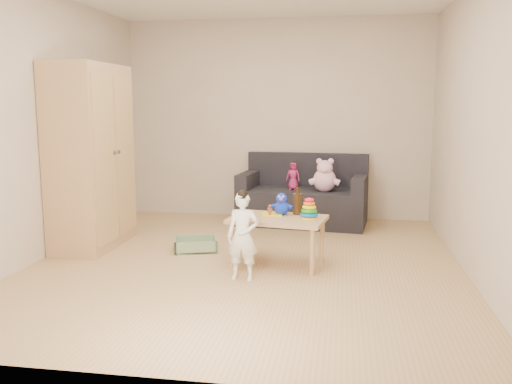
% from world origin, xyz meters
% --- Properties ---
extents(room, '(4.50, 4.50, 4.50)m').
position_xyz_m(room, '(0.00, 0.00, 1.30)').
color(room, tan).
rests_on(room, ground).
extents(wardrobe, '(0.53, 1.06, 1.91)m').
position_xyz_m(wardrobe, '(-1.72, 0.39, 0.95)').
color(wardrobe, tan).
rests_on(wardrobe, ground).
extents(sofa, '(1.64, 0.95, 0.44)m').
position_xyz_m(sofa, '(0.39, 1.83, 0.22)').
color(sofa, black).
rests_on(sofa, ground).
extents(play_table, '(0.94, 0.67, 0.46)m').
position_xyz_m(play_table, '(0.30, -0.01, 0.23)').
color(play_table, tan).
rests_on(play_table, ground).
extents(storage_bin, '(0.51, 0.44, 0.13)m').
position_xyz_m(storage_bin, '(-0.60, 0.36, 0.07)').
color(storage_bin, gray).
rests_on(storage_bin, ground).
extents(toddler, '(0.28, 0.19, 0.74)m').
position_xyz_m(toddler, '(0.05, -0.48, 0.37)').
color(toddler, white).
rests_on(toddler, ground).
extents(pink_bear, '(0.33, 0.29, 0.34)m').
position_xyz_m(pink_bear, '(0.67, 1.71, 0.61)').
color(pink_bear, '#FFBBD5').
rests_on(pink_bear, sofa).
extents(doll, '(0.18, 0.13, 0.34)m').
position_xyz_m(doll, '(0.27, 1.78, 0.61)').
color(doll, '#B42163').
rests_on(doll, sofa).
extents(ring_stacker, '(0.17, 0.17, 0.19)m').
position_xyz_m(ring_stacker, '(0.59, -0.01, 0.53)').
color(ring_stacker, yellow).
rests_on(ring_stacker, play_table).
extents(brown_bottle, '(0.09, 0.09, 0.26)m').
position_xyz_m(brown_bottle, '(0.47, 0.16, 0.57)').
color(brown_bottle, black).
rests_on(brown_bottle, play_table).
extents(blue_plush, '(0.22, 0.21, 0.22)m').
position_xyz_m(blue_plush, '(0.32, 0.12, 0.57)').
color(blue_plush, blue).
rests_on(blue_plush, play_table).
extents(wooden_figure, '(0.05, 0.04, 0.11)m').
position_xyz_m(wooden_figure, '(0.22, 0.02, 0.52)').
color(wooden_figure, brown).
rests_on(wooden_figure, play_table).
extents(yellow_book, '(0.21, 0.21, 0.01)m').
position_xyz_m(yellow_book, '(0.23, 0.10, 0.47)').
color(yellow_book, yellow).
rests_on(yellow_book, play_table).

